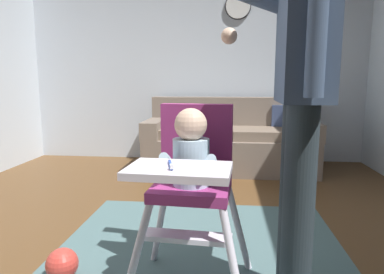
{
  "coord_description": "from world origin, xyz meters",
  "views": [
    {
      "loc": [
        0.42,
        -1.96,
        1.04
      ],
      "look_at": [
        0.25,
        -0.24,
        0.77
      ],
      "focal_mm": 31.88,
      "sensor_mm": 36.0,
      "label": 1
    }
  ],
  "objects_px": {
    "adult_standing": "(300,93)",
    "toy_ball": "(62,264)",
    "couch": "(230,142)",
    "high_chair": "(192,167)",
    "wall_clock": "(238,6)"
  },
  "relations": [
    {
      "from": "couch",
      "to": "high_chair",
      "type": "height_order",
      "value": "high_chair"
    },
    {
      "from": "high_chair",
      "to": "wall_clock",
      "type": "height_order",
      "value": "wall_clock"
    },
    {
      "from": "couch",
      "to": "adult_standing",
      "type": "xyz_separation_m",
      "value": [
        0.27,
        -2.57,
        0.67
      ]
    },
    {
      "from": "adult_standing",
      "to": "toy_ball",
      "type": "relative_size",
      "value": 10.31
    },
    {
      "from": "high_chair",
      "to": "toy_ball",
      "type": "bearing_deg",
      "value": -89.85
    },
    {
      "from": "couch",
      "to": "toy_ball",
      "type": "xyz_separation_m",
      "value": [
        -0.91,
        -2.5,
        -0.25
      ]
    },
    {
      "from": "couch",
      "to": "toy_ball",
      "type": "height_order",
      "value": "couch"
    },
    {
      "from": "high_chair",
      "to": "adult_standing",
      "type": "bearing_deg",
      "value": 91.23
    },
    {
      "from": "toy_ball",
      "to": "adult_standing",
      "type": "bearing_deg",
      "value": -3.42
    },
    {
      "from": "wall_clock",
      "to": "adult_standing",
      "type": "bearing_deg",
      "value": -86.35
    },
    {
      "from": "high_chair",
      "to": "wall_clock",
      "type": "bearing_deg",
      "value": 178.63
    },
    {
      "from": "high_chair",
      "to": "wall_clock",
      "type": "relative_size",
      "value": 2.83
    },
    {
      "from": "couch",
      "to": "adult_standing",
      "type": "height_order",
      "value": "adult_standing"
    },
    {
      "from": "adult_standing",
      "to": "wall_clock",
      "type": "relative_size",
      "value": 5.26
    },
    {
      "from": "adult_standing",
      "to": "toy_ball",
      "type": "xyz_separation_m",
      "value": [
        -1.18,
        0.07,
        -0.91
      ]
    }
  ]
}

